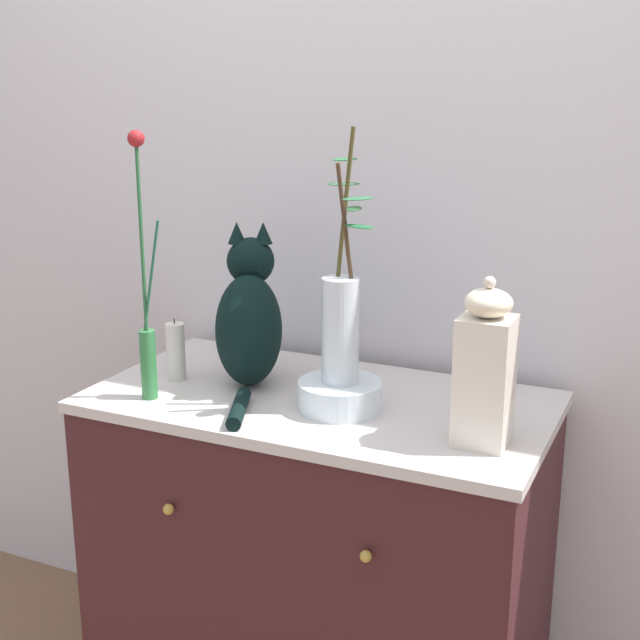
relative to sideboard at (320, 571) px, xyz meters
name	(u,v)px	position (x,y,z in m)	size (l,w,h in m)	color
wall_back	(379,196)	(0.00, 0.35, 0.85)	(4.40, 0.08, 2.60)	silver
sideboard	(320,571)	(0.00, 0.00, 0.00)	(1.03, 0.57, 0.89)	#3C191C
cat_sitting	(249,321)	(-0.19, 0.02, 0.60)	(0.24, 0.41, 0.37)	black
vase_slim_green	(146,317)	(-0.34, -0.17, 0.63)	(0.07, 0.04, 0.59)	#30753D
bowl_porcelain	(340,395)	(0.07, -0.05, 0.48)	(0.18, 0.18, 0.06)	silver
vase_glass_clear	(341,321)	(0.07, -0.05, 0.64)	(0.14, 0.16, 0.54)	silver
jar_lidded_porcelain	(485,369)	(0.40, -0.10, 0.60)	(0.10, 0.10, 0.34)	silver
candle_pillar	(176,352)	(-0.36, -0.03, 0.51)	(0.04, 0.04, 0.15)	silver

